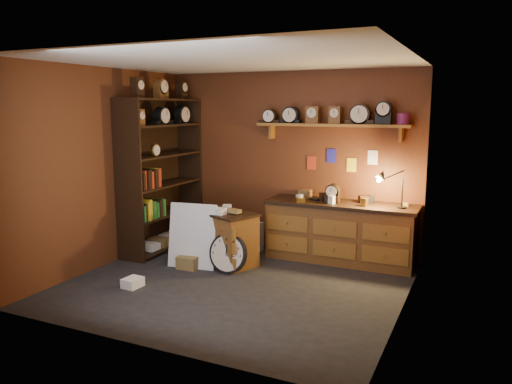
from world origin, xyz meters
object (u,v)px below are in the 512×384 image
object	(u,v)px
workbench	(341,229)
low_cabinet	(231,237)
shelving_unit	(160,168)
big_round_clock	(228,253)

from	to	relation	value
workbench	low_cabinet	size ratio (longest dim) A/B	2.55
shelving_unit	low_cabinet	xyz separation A→B (m)	(1.40, -0.34, -0.85)
low_cabinet	big_round_clock	world-z (taller)	low_cabinet
shelving_unit	workbench	distance (m)	2.86
workbench	low_cabinet	xyz separation A→B (m)	(-1.31, -0.84, -0.07)
shelving_unit	workbench	xyz separation A→B (m)	(2.71, 0.49, -0.78)
workbench	big_round_clock	xyz separation A→B (m)	(-1.21, -1.12, -0.21)
shelving_unit	low_cabinet	size ratio (longest dim) A/B	3.10
shelving_unit	workbench	size ratio (longest dim) A/B	1.22
shelving_unit	low_cabinet	distance (m)	1.67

